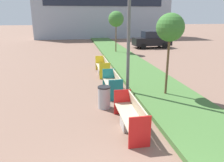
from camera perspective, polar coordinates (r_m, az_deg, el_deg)
The scene contains 9 objects.
planter_grass_strip at distance 15.25m, azimuth 5.52°, elevation 3.68°, with size 2.80×120.00×0.18m.
building_backdrop at distance 37.58m, azimuth -2.55°, elevation 18.95°, with size 21.46×5.46×10.01m.
bench_red_frame at distance 7.10m, azimuth 4.95°, elevation -9.48°, with size 0.65×2.26×0.94m.
bench_teal_frame at distance 10.19m, azimuth 0.18°, elevation -1.21°, with size 0.65×2.02×0.94m.
bench_yellow_frame at distance 13.62m, azimuth -2.38°, elevation 3.41°, with size 0.65×2.37×0.94m.
litter_bin at distance 8.55m, azimuth -2.06°, elevation -4.26°, with size 0.50×0.50×0.88m.
sapling_tree_near at distance 9.48m, azimuth 14.96°, elevation 13.22°, with size 1.16×1.16×3.62m.
sapling_tree_far at distance 21.00m, azimuth 1.06°, elevation 15.85°, with size 1.44×1.44×3.94m.
parked_car_distant at distance 25.42m, azimuth 10.37°, elevation 10.56°, with size 4.27×2.00×1.86m.
Camera 1 is at (-0.72, -2.34, 3.49)m, focal length 35.00 mm.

